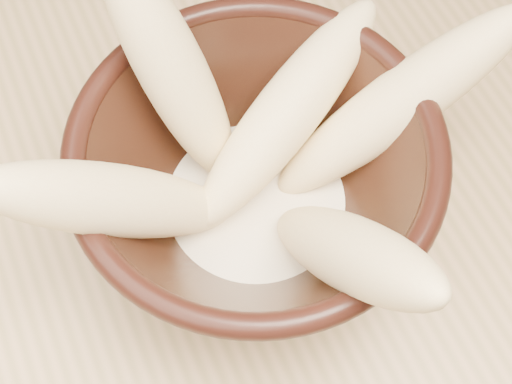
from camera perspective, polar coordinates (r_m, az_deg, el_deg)
table at (r=0.64m, az=-3.83°, el=2.78°), size 1.20×0.80×0.75m
bowl at (r=0.46m, az=-0.00°, el=0.61°), size 0.23×0.23×0.12m
milk_puddle at (r=0.49m, az=-0.00°, el=-1.07°), size 0.13×0.13×0.02m
banana_upright at (r=0.44m, az=-6.66°, el=9.55°), size 0.08×0.13×0.18m
banana_left at (r=0.41m, az=-10.89°, el=-0.71°), size 0.16×0.05×0.16m
banana_right at (r=0.46m, az=11.17°, el=6.82°), size 0.18×0.04×0.15m
banana_across at (r=0.46m, az=2.55°, el=6.47°), size 0.19×0.12×0.09m
banana_front at (r=0.40m, az=7.43°, el=-4.81°), size 0.07×0.15×0.16m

